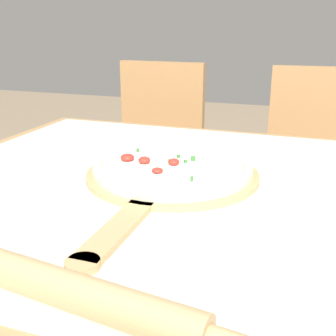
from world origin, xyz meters
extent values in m
cube|color=#A87F51|center=(0.00, 0.00, 0.71)|extent=(1.10, 1.03, 0.03)
cylinder|color=#A87F51|center=(-0.50, 0.46, 0.35)|extent=(0.06, 0.06, 0.69)
cube|color=white|center=(0.00, 0.00, 0.73)|extent=(1.02, 0.95, 0.00)
cylinder|color=tan|center=(0.03, 0.04, 0.74)|extent=(0.38, 0.38, 0.01)
cube|color=tan|center=(0.03, -0.24, 0.74)|extent=(0.04, 0.22, 0.01)
cylinder|color=tan|center=(0.03, -0.35, 0.74)|extent=(0.05, 0.05, 0.01)
cylinder|color=beige|center=(0.03, 0.04, 0.75)|extent=(0.35, 0.35, 0.02)
torus|color=beige|center=(0.03, 0.04, 0.76)|extent=(0.35, 0.35, 0.02)
cylinder|color=white|center=(0.03, 0.04, 0.76)|extent=(0.31, 0.31, 0.00)
ellipsoid|color=red|center=(0.02, -0.03, 0.77)|extent=(0.02, 0.02, 0.01)
ellipsoid|color=red|center=(-0.07, 0.02, 0.77)|extent=(0.03, 0.03, 0.01)
ellipsoid|color=red|center=(-0.03, 0.02, 0.77)|extent=(0.03, 0.03, 0.01)
ellipsoid|color=red|center=(0.04, 0.03, 0.77)|extent=(0.02, 0.02, 0.01)
cube|color=#387533|center=(0.03, 0.08, 0.76)|extent=(0.01, 0.01, 0.01)
cube|color=#387533|center=(0.06, 0.05, 0.76)|extent=(0.01, 0.01, 0.01)
cube|color=#387533|center=(0.07, 0.07, 0.77)|extent=(0.01, 0.01, 0.01)
cube|color=#387533|center=(0.03, 0.04, 0.77)|extent=(0.01, 0.01, 0.01)
cube|color=#387533|center=(-0.08, 0.09, 0.76)|extent=(0.01, 0.01, 0.01)
cube|color=#387533|center=(0.10, -0.05, 0.76)|extent=(0.01, 0.01, 0.01)
cylinder|color=tan|center=(0.06, -0.43, 0.75)|extent=(0.35, 0.09, 0.05)
cube|color=#A37547|center=(-0.33, 0.76, 0.44)|extent=(0.41, 0.41, 0.02)
cube|color=#A37547|center=(-0.32, 0.94, 0.68)|extent=(0.38, 0.05, 0.44)
cylinder|color=#A37547|center=(-0.49, 0.60, 0.22)|extent=(0.04, 0.04, 0.43)
cylinder|color=#A37547|center=(-0.17, 0.59, 0.22)|extent=(0.04, 0.04, 0.43)
cylinder|color=#A37547|center=(-0.48, 0.92, 0.22)|extent=(0.04, 0.04, 0.43)
cylinder|color=#A37547|center=(-0.16, 0.91, 0.22)|extent=(0.04, 0.04, 0.43)
cube|color=#A37547|center=(0.34, 0.76, 0.44)|extent=(0.43, 0.43, 0.02)
cube|color=#A37547|center=(0.33, 0.94, 0.68)|extent=(0.38, 0.07, 0.44)
cylinder|color=#A37547|center=(0.20, 0.58, 0.22)|extent=(0.04, 0.04, 0.43)
cylinder|color=#A37547|center=(0.17, 0.90, 0.22)|extent=(0.04, 0.04, 0.43)
camera|label=1|loc=(0.30, -0.78, 1.05)|focal=45.00mm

